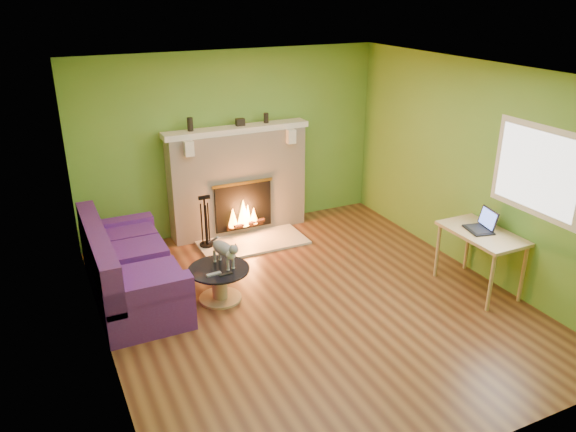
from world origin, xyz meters
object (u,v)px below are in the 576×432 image
object	(u,v)px
sofa	(128,270)
cat	(223,252)
desk	(482,239)
coffee_table	(220,281)

from	to	relation	value
sofa	cat	distance (m)	1.14
desk	coffee_table	bearing A→B (deg)	159.32
coffee_table	cat	size ratio (longest dim) A/B	1.27
coffee_table	desk	world-z (taller)	desk
sofa	cat	world-z (taller)	sofa
cat	coffee_table	bearing A→B (deg)	-161.62
desk	cat	distance (m)	3.01
sofa	coffee_table	distance (m)	1.07
sofa	coffee_table	bearing A→B (deg)	-28.84
coffee_table	cat	xyz separation A→B (m)	(0.08, 0.05, 0.34)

